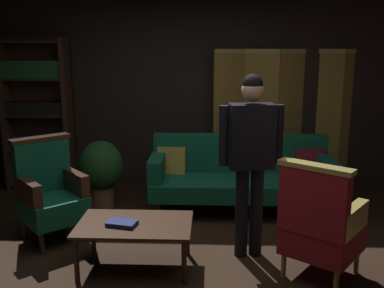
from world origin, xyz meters
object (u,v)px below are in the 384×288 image
folding_screen (292,118)px  standing_figure (251,150)px  velvet_couch (240,173)px  coffee_table (135,228)px  armchair_gilt_accent (320,224)px  potted_plant (101,169)px  bookshelf (38,110)px  armchair_wing_left (50,192)px  book_navy_cloth (122,223)px

folding_screen → standing_figure: folding_screen is taller
velvet_couch → coffee_table: (-1.02, -1.48, -0.08)m
velvet_couch → armchair_gilt_accent: size_ratio=2.04×
potted_plant → folding_screen: bearing=20.1°
folding_screen → potted_plant: size_ratio=2.60×
velvet_couch → potted_plant: 1.68m
folding_screen → bookshelf: bearing=-177.4°
armchair_gilt_accent → armchair_wing_left: size_ratio=1.00×
folding_screen → coffee_table: 3.03m
potted_plant → armchair_gilt_accent: bearing=-35.9°
book_navy_cloth → armchair_wing_left: bearing=143.3°
coffee_table → potted_plant: potted_plant is taller
folding_screen → armchair_gilt_accent: 2.56m
potted_plant → book_navy_cloth: size_ratio=3.34×
standing_figure → book_navy_cloth: 1.31m
folding_screen → coffee_table: bearing=-126.6°
armchair_wing_left → standing_figure: (1.98, -0.30, 0.54)m
armchair_wing_left → standing_figure: size_ratio=0.61×
coffee_table → potted_plant: (-0.66, 1.49, 0.10)m
velvet_couch → potted_plant: bearing=179.7°
folding_screen → armchair_wing_left: bearing=-146.7°
bookshelf → armchair_wing_left: size_ratio=1.97×
bookshelf → armchair_gilt_accent: bookshelf is taller
armchair_wing_left → coffee_table: bearing=-31.5°
standing_figure → book_navy_cloth: standing_figure is taller
armchair_gilt_accent → book_navy_cloth: size_ratio=4.19×
bookshelf → book_navy_cloth: 2.85m
standing_figure → bookshelf: bearing=144.3°
folding_screen → coffee_table: folding_screen is taller
folding_screen → bookshelf: 3.45m
standing_figure → folding_screen: bearing=70.5°
bookshelf → potted_plant: bearing=-35.8°
coffee_table → armchair_wing_left: bearing=148.5°
potted_plant → velvet_couch: bearing=-0.3°
bookshelf → standing_figure: bearing=-35.7°
velvet_couch → standing_figure: bearing=-89.8°
armchair_gilt_accent → armchair_wing_left: 2.63m
armchair_wing_left → potted_plant: bearing=71.7°
coffee_table → book_navy_cloth: 0.13m
coffee_table → potted_plant: bearing=113.9°
bookshelf → coffee_table: size_ratio=2.05×
velvet_couch → book_navy_cloth: 1.90m
folding_screen → coffee_table: (-1.77, -2.38, -0.61)m
folding_screen → potted_plant: (-2.43, -0.89, -0.51)m
armchair_gilt_accent → standing_figure: (-0.55, 0.41, 0.54)m
folding_screen → book_navy_cloth: folding_screen is taller
folding_screen → book_navy_cloth: bearing=-127.5°
velvet_couch → armchair_wing_left: 2.17m
bookshelf → velvet_couch: size_ratio=0.97×
velvet_couch → armchair_gilt_accent: bearing=-70.9°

